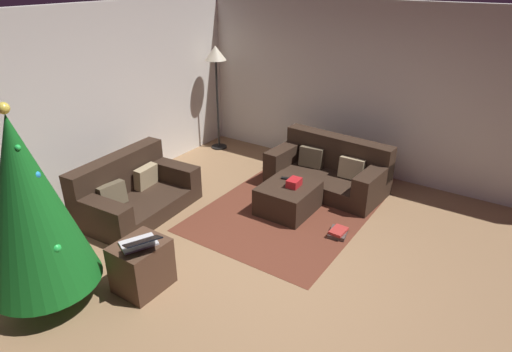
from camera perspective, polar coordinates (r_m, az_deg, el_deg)
The scene contains 14 objects.
ground_plane at distance 4.82m, azimuth 1.82°, elevation -12.63°, with size 6.40×6.40×0.00m, color #93704C.
rear_partition at distance 6.29m, azimuth -23.18°, elevation 8.02°, with size 6.40×0.12×2.60m, color silver.
corner_partition at distance 6.87m, azimuth 16.39°, elevation 10.40°, with size 0.12×6.40×2.60m, color silver.
couch_left at distance 6.04m, azimuth -15.93°, elevation -2.06°, with size 1.61×1.03×0.76m.
couch_right at distance 6.54m, azimuth 9.65°, elevation 0.81°, with size 0.99×1.74×0.74m.
ottoman at distance 5.87m, azimuth 4.25°, elevation -2.90°, with size 0.76×0.67×0.38m, color #332319.
gift_box at distance 5.73m, azimuth 5.02°, elevation -0.89°, with size 0.20×0.15×0.10m, color red.
tv_remote at distance 5.93m, azimuth 4.09°, elevation -0.34°, with size 0.05×0.16×0.02m, color black.
christmas_tree at distance 4.37m, azimuth -27.74°, elevation -3.31°, with size 1.03×1.03×2.02m.
side_table at distance 4.64m, azimuth -14.77°, elevation -11.31°, with size 0.52×0.44×0.53m, color #4C3323.
laptop at distance 4.41m, azimuth -14.99°, elevation -8.44°, with size 0.47×0.50×0.18m.
book_stack at distance 5.49m, azimuth 10.76°, elevation -7.28°, with size 0.31×0.26×0.09m.
corner_lamp at distance 7.63m, azimuth -5.30°, elevation 14.74°, with size 0.36×0.36×1.83m.
area_rug at distance 5.96m, azimuth 4.20°, elevation -4.49°, with size 2.60×2.00×0.01m, color brown.
Camera 1 is at (-3.22, -2.00, 2.98)m, focal length 30.45 mm.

